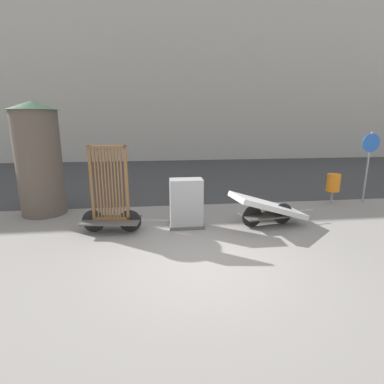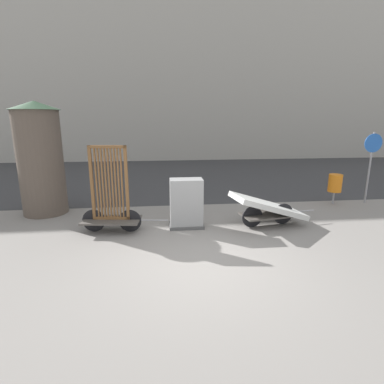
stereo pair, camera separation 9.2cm
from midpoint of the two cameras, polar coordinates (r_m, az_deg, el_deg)
ground_plane at (r=5.97m, az=1.81°, el=-13.47°), size 60.00×60.00×0.00m
road_strip at (r=14.83m, az=-3.59°, el=3.23°), size 56.00×10.55×0.01m
building_facade at (r=22.14m, az=-5.06°, el=23.22°), size 48.00×4.00×12.69m
bike_cart_with_bedframe at (r=7.53m, az=-15.56°, el=-2.15°), size 2.12×0.88×2.13m
bike_cart_with_mattress at (r=8.02m, az=13.98°, el=-2.88°), size 2.39×1.22×0.90m
utility_cabinet at (r=7.63m, az=-1.44°, el=-2.49°), size 0.88×0.52×1.27m
trash_bin at (r=10.77m, az=25.10°, el=1.59°), size 0.42×0.42×0.98m
sign_post at (r=11.27m, az=30.44°, el=5.84°), size 0.60×0.06×2.32m
advertising_column at (r=9.60m, az=-27.41°, el=5.70°), size 1.38×1.38×3.21m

